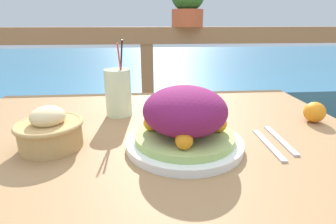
{
  "coord_description": "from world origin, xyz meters",
  "views": [
    {
      "loc": [
        -0.01,
        -0.7,
        1.01
      ],
      "look_at": [
        0.05,
        0.0,
        0.76
      ],
      "focal_mm": 28.0,
      "sensor_mm": 36.0,
      "label": 1
    }
  ],
  "objects_px": {
    "salad_plate": "(185,121)",
    "potted_plant": "(188,1)",
    "drink_glass": "(118,93)",
    "bread_basket": "(50,131)"
  },
  "relations": [
    {
      "from": "salad_plate",
      "to": "potted_plant",
      "type": "relative_size",
      "value": 1.13
    },
    {
      "from": "salad_plate",
      "to": "drink_glass",
      "type": "distance_m",
      "value": 0.32
    },
    {
      "from": "drink_glass",
      "to": "bread_basket",
      "type": "xyz_separation_m",
      "value": [
        -0.15,
        -0.23,
        -0.03
      ]
    },
    {
      "from": "salad_plate",
      "to": "bread_basket",
      "type": "bearing_deg",
      "value": 175.69
    },
    {
      "from": "salad_plate",
      "to": "drink_glass",
      "type": "xyz_separation_m",
      "value": [
        -0.19,
        0.26,
        0.01
      ]
    },
    {
      "from": "bread_basket",
      "to": "salad_plate",
      "type": "bearing_deg",
      "value": -4.31
    },
    {
      "from": "salad_plate",
      "to": "bread_basket",
      "type": "xyz_separation_m",
      "value": [
        -0.34,
        0.03,
        -0.02
      ]
    },
    {
      "from": "salad_plate",
      "to": "drink_glass",
      "type": "height_order",
      "value": "drink_glass"
    },
    {
      "from": "bread_basket",
      "to": "potted_plant",
      "type": "relative_size",
      "value": 0.63
    },
    {
      "from": "salad_plate",
      "to": "drink_glass",
      "type": "relative_size",
      "value": 1.18
    }
  ]
}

